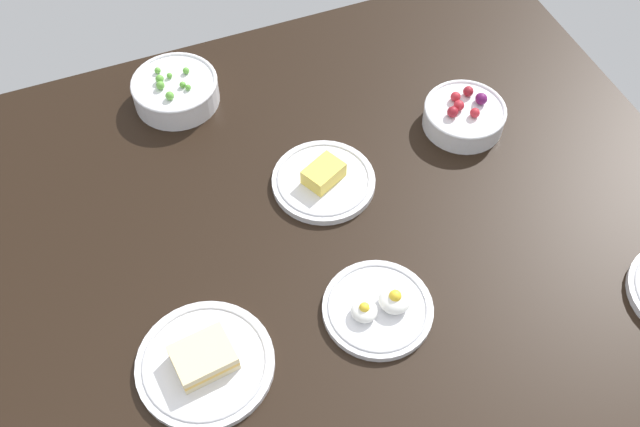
# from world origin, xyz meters

# --- Properties ---
(dining_table) EXTENTS (1.30, 1.00, 0.04)m
(dining_table) POSITION_xyz_m (0.00, 0.00, 0.02)
(dining_table) COLOR black
(dining_table) RESTS_ON ground
(bowl_berries) EXTENTS (0.15, 0.15, 0.06)m
(bowl_berries) POSITION_xyz_m (-0.32, -0.11, 0.07)
(bowl_berries) COLOR silver
(bowl_berries) RESTS_ON dining_table
(plate_sandwich) EXTENTS (0.20, 0.20, 0.04)m
(plate_sandwich) POSITION_xyz_m (0.25, 0.18, 0.05)
(plate_sandwich) COLOR silver
(plate_sandwich) RESTS_ON dining_table
(bowl_peas) EXTENTS (0.16, 0.16, 0.06)m
(bowl_peas) POSITION_xyz_m (0.15, -0.36, 0.07)
(bowl_peas) COLOR silver
(bowl_peas) RESTS_ON dining_table
(plate_cheese) EXTENTS (0.18, 0.18, 0.04)m
(plate_cheese) POSITION_xyz_m (-0.03, -0.07, 0.05)
(plate_cheese) COLOR silver
(plate_cheese) RESTS_ON dining_table
(plate_eggs) EXTENTS (0.17, 0.17, 0.05)m
(plate_eggs) POSITION_xyz_m (-0.02, 0.19, 0.05)
(plate_eggs) COLOR silver
(plate_eggs) RESTS_ON dining_table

